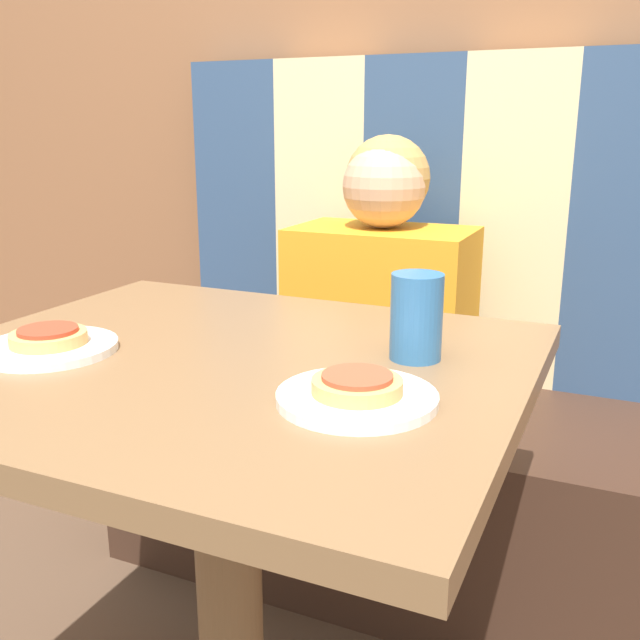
% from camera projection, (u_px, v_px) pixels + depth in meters
% --- Properties ---
extents(wall_back, '(7.00, 0.05, 2.60)m').
position_uv_depth(wall_back, '(432.00, 15.00, 1.72)').
color(wall_back, brown).
rests_on(wall_back, ground_plane).
extents(booth_seat, '(1.22, 0.53, 0.44)m').
position_uv_depth(booth_seat, '(377.00, 479.00, 1.72)').
color(booth_seat, '#382319').
rests_on(booth_seat, ground_plane).
extents(booth_backrest, '(1.22, 0.07, 0.77)m').
position_uv_depth(booth_backrest, '(414.00, 219.00, 1.76)').
color(booth_backrest, navy).
rests_on(booth_backrest, booth_seat).
extents(dining_table, '(0.83, 0.72, 0.74)m').
position_uv_depth(dining_table, '(223.00, 430.00, 1.02)').
color(dining_table, brown).
rests_on(dining_table, ground_plane).
extents(person, '(0.39, 0.24, 0.59)m').
position_uv_depth(person, '(382.00, 282.00, 1.59)').
color(person, orange).
rests_on(person, booth_seat).
extents(plate_left, '(0.19, 0.19, 0.01)m').
position_uv_depth(plate_left, '(50.00, 348.00, 1.01)').
color(plate_left, white).
rests_on(plate_left, dining_table).
extents(plate_right, '(0.19, 0.19, 0.01)m').
position_uv_depth(plate_right, '(357.00, 398.00, 0.82)').
color(plate_right, white).
rests_on(plate_right, dining_table).
extents(pizza_left, '(0.11, 0.11, 0.02)m').
position_uv_depth(pizza_left, '(48.00, 337.00, 1.00)').
color(pizza_left, tan).
rests_on(pizza_left, plate_left).
extents(pizza_right, '(0.11, 0.11, 0.02)m').
position_uv_depth(pizza_right, '(357.00, 384.00, 0.82)').
color(pizza_right, tan).
rests_on(pizza_right, plate_right).
extents(drinking_cup, '(0.07, 0.07, 0.12)m').
position_uv_depth(drinking_cup, '(416.00, 317.00, 0.97)').
color(drinking_cup, '#2D669E').
rests_on(drinking_cup, dining_table).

